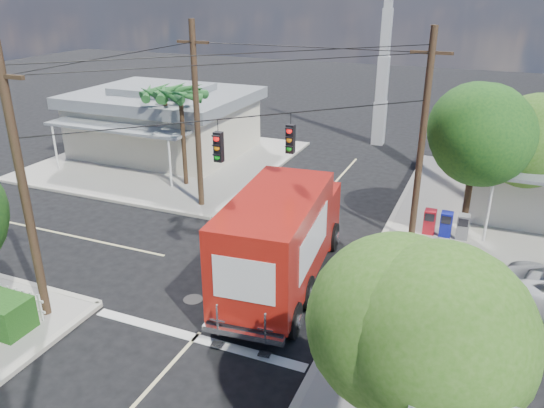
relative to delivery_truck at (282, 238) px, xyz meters
The scene contains 13 objects.
ground 2.33m from the delivery_truck, behind, with size 120.00×120.00×0.00m, color black.
sidewalk_nw 16.55m from the delivery_truck, 137.80° to the left, with size 14.12×14.12×0.14m.
road_markings 2.66m from the delivery_truck, 134.88° to the right, with size 32.00×32.00×0.01m.
building_nw 18.34m from the delivery_truck, 136.49° to the left, with size 10.80×10.20×4.30m.
radio_tower 20.52m from the delivery_truck, 92.28° to the left, with size 0.80×0.80×17.00m.
tree_ne_front 9.53m from the delivery_truck, 49.53° to the left, with size 4.21×4.14×6.66m.
tree_ne_back 12.68m from the delivery_truck, 47.00° to the left, with size 3.77×3.66×5.82m.
tree_se 9.33m from the delivery_truck, 51.11° to the right, with size 3.67×3.54×5.62m.
palm_nw_front 12.08m from the delivery_truck, 138.95° to the left, with size 3.01×3.08×5.59m.
palm_nw_back 14.43m from the delivery_truck, 139.68° to the left, with size 3.01×3.08×5.19m.
utility_poles 4.36m from the delivery_truck, 148.48° to the left, with size 12.00×10.68×9.00m.
vending_boxes 8.31m from the delivery_truck, 50.76° to the left, with size 1.90×0.50×1.10m.
delivery_truck is the anchor object (origin of this frame).
Camera 1 is at (7.65, -16.16, 10.36)m, focal length 35.00 mm.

